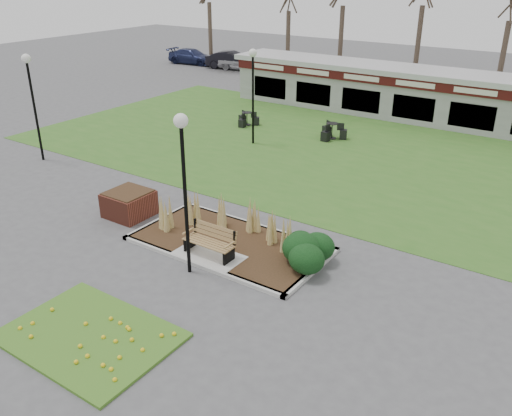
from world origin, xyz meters
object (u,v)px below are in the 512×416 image
Objects in this scene: food_pavilion at (423,95)px; bistro_set_b at (247,121)px; brick_planter at (129,203)px; bistro_set_a at (332,133)px; lamp_post_near_right at (183,160)px; car_black at (232,60)px; car_blue at (192,56)px; park_bench at (211,241)px; car_silver at (240,62)px; lamp_post_mid_left at (30,84)px; lamp_post_far_left at (253,76)px.

food_pavilion is 17.92× the size of bistro_set_b.
bistro_set_a is (1.82, 12.64, -0.18)m from brick_planter.
bistro_set_b is (-5.16, -0.40, -0.03)m from bistro_set_a.
lamp_post_near_right is 3.15× the size of bistro_set_a.
car_black is at bearing 159.68° from food_pavilion.
lamp_post_near_right is 1.07× the size of car_blue.
brick_planter is 0.33× the size of car_blue.
car_black is at bearing 125.39° from park_bench.
car_blue is (-23.47, 26.75, 0.07)m from park_bench.
park_bench is 32.30m from car_silver.
lamp_post_mid_left is 11.65m from bistro_set_b.
food_pavilion is 5.41× the size of car_blue.
park_bench reaches higher than brick_planter.
lamp_post_near_right is 36.50m from car_blue.
car_blue reaches higher than bistro_set_a.
car_black reaches higher than car_blue.
lamp_post_near_right is 33.30m from car_silver.
food_pavilion reaches higher than bistro_set_b.
lamp_post_mid_left is 3.15× the size of bistro_set_a.
lamp_post_far_left is 4.66m from bistro_set_b.
lamp_post_near_right is (0.01, -1.05, 2.95)m from park_bench.
bistro_set_b is at bearing 130.30° from lamp_post_far_left.
bistro_set_b is 17.22m from car_silver.
lamp_post_far_left is at bearing -134.58° from bistro_set_a.
bistro_set_a is (-2.58, 13.40, -0.29)m from park_bench.
lamp_post_far_left is (-5.54, 10.40, 2.85)m from park_bench.
lamp_post_far_left reaches higher than park_bench.
lamp_post_near_right is at bearing -146.24° from car_blue.
lamp_post_mid_left is at bearing 165.51° from brick_planter.
food_pavilion is 6.93m from bistro_set_a.
park_bench is 1.13× the size of brick_planter.
lamp_post_far_left is 24.43m from car_blue.
car_blue is (-23.48, 27.80, -2.88)m from lamp_post_near_right.
car_black is (-6.69, 23.95, -2.81)m from lamp_post_mid_left.
lamp_post_near_right is at bearing -89.98° from food_pavilion.
lamp_post_far_left reaches higher than car_blue.
lamp_post_mid_left is 3.54× the size of bistro_set_b.
car_silver is at bearing 124.07° from park_bench.
lamp_post_near_right is at bearing -157.10° from car_silver.
bistro_set_b is at bearing 105.27° from brick_planter.
park_bench is 13.65m from bistro_set_a.
park_bench is at bearing -9.69° from brick_planter.
park_bench is at bearing -155.21° from car_black.
bistro_set_a is 21.17m from car_black.
food_pavilion is at bearing -121.42° from car_silver.
bistro_set_b is (-3.34, 12.25, -0.21)m from brick_planter.
car_black is (-14.61, 26.00, 0.26)m from brick_planter.
lamp_post_near_right is at bearing -89.65° from park_bench.
car_black reaches higher than brick_planter.
lamp_post_mid_left is (-12.32, 2.80, 2.95)m from park_bench.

